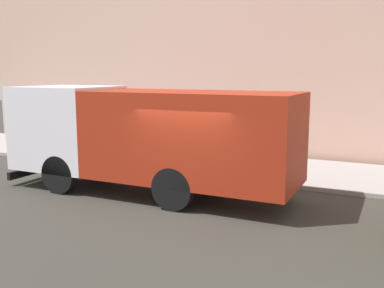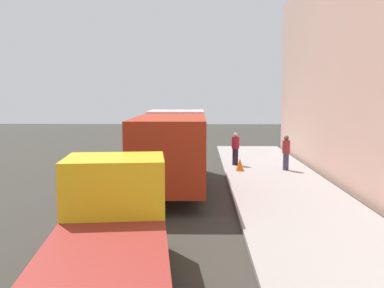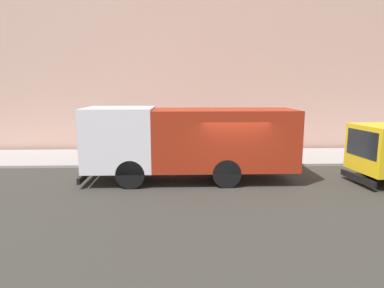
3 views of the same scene
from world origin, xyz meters
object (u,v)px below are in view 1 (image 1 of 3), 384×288
at_px(large_utility_truck, 147,134).
at_px(pedestrian_standing, 74,135).
at_px(pedestrian_walking, 138,130).
at_px(traffic_cone_orange, 111,152).

distance_m(large_utility_truck, pedestrian_standing, 5.85).
bearing_deg(pedestrian_walking, large_utility_truck, -6.11).
bearing_deg(large_utility_truck, traffic_cone_orange, 48.80).
height_order(large_utility_truck, pedestrian_walking, large_utility_truck).
distance_m(large_utility_truck, traffic_cone_orange, 4.66).
relative_size(pedestrian_standing, traffic_cone_orange, 2.87).
distance_m(large_utility_truck, pedestrian_walking, 6.31).
distance_m(pedestrian_walking, traffic_cone_orange, 2.28).
height_order(pedestrian_walking, pedestrian_standing, pedestrian_walking).
relative_size(large_utility_truck, pedestrian_standing, 5.10).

